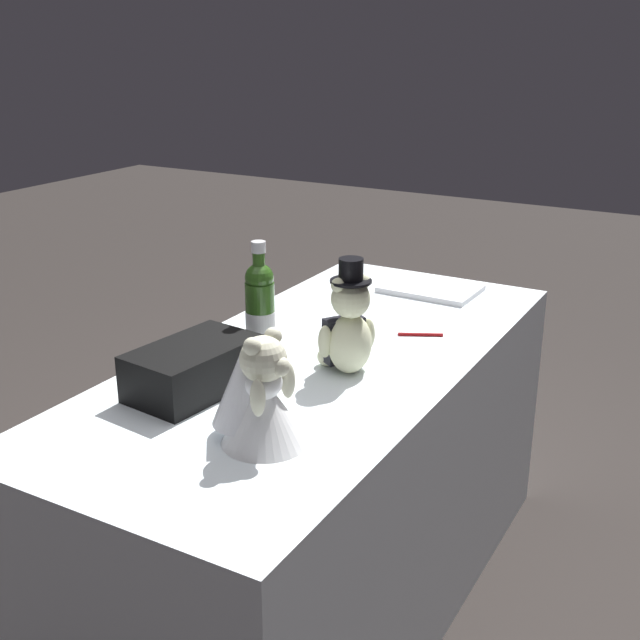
{
  "coord_description": "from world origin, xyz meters",
  "views": [
    {
      "loc": [
        -1.72,
        -0.97,
        1.59
      ],
      "look_at": [
        0.0,
        0.0,
        0.88
      ],
      "focal_mm": 45.34,
      "sensor_mm": 36.0,
      "label": 1
    }
  ],
  "objects": [
    {
      "name": "guestbook",
      "position": [
        0.66,
        -0.04,
        0.79
      ],
      "size": [
        0.21,
        0.31,
        0.02
      ],
      "primitive_type": "cube",
      "rotation": [
        0.0,
        0.0,
        -0.03
      ],
      "color": "white",
      "rests_on": "reception_table"
    },
    {
      "name": "champagne_bottle",
      "position": [
        -0.08,
        0.13,
        0.91
      ],
      "size": [
        0.08,
        0.08,
        0.31
      ],
      "color": "#2B5419",
      "rests_on": "reception_table"
    },
    {
      "name": "signing_pen",
      "position": [
        0.26,
        -0.17,
        0.79
      ],
      "size": [
        0.07,
        0.12,
        0.01
      ],
      "color": "maroon",
      "rests_on": "reception_table"
    },
    {
      "name": "gift_case_black",
      "position": [
        -0.34,
        0.15,
        0.84
      ],
      "size": [
        0.33,
        0.22,
        0.11
      ],
      "color": "black",
      "rests_on": "reception_table"
    },
    {
      "name": "ground_plane",
      "position": [
        0.0,
        0.0,
        0.0
      ],
      "size": [
        12.0,
        12.0,
        0.0
      ],
      "primitive_type": "plane",
      "color": "#2D2826"
    },
    {
      "name": "teddy_bear_groom",
      "position": [
        -0.05,
        -0.11,
        0.9
      ],
      "size": [
        0.15,
        0.15,
        0.3
      ],
      "color": "beige",
      "rests_on": "reception_table"
    },
    {
      "name": "reception_table",
      "position": [
        0.0,
        0.0,
        0.39
      ],
      "size": [
        1.7,
        0.75,
        0.78
      ],
      "primitive_type": "cube",
      "color": "white",
      "rests_on": "ground_plane"
    },
    {
      "name": "teddy_bear_bride",
      "position": [
        -0.47,
        -0.12,
        0.89
      ],
      "size": [
        0.19,
        0.22,
        0.24
      ],
      "color": "white",
      "rests_on": "reception_table"
    }
  ]
}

